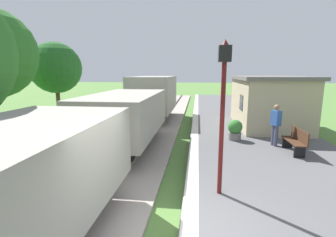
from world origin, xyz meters
TOP-DOWN VIEW (x-y plane):
  - platform_edge_stripe at (0.40, 0.00)m, footprint 0.36×60.00m
  - track_ballast at (-2.40, 0.00)m, footprint 3.80×60.00m
  - rail_near at (-1.68, 0.00)m, footprint 0.07×60.00m
  - rail_far at (-3.12, 0.00)m, footprint 0.07×60.00m
  - freight_train at (-2.40, 6.06)m, footprint 2.50×19.40m
  - station_hut at (4.40, 10.18)m, footprint 3.50×5.80m
  - bench_near_hut at (4.19, 5.30)m, footprint 0.42×1.50m
  - person_waiting at (3.68, 6.14)m, footprint 0.37×0.45m
  - potted_planter at (2.19, 6.86)m, footprint 0.64×0.64m
  - lamp_post_near at (1.09, 1.74)m, footprint 0.28×0.28m
  - tree_field_left at (-9.37, 12.23)m, footprint 3.52×3.52m

SIDE VIEW (x-z plane):
  - track_ballast at x=-2.40m, z-range 0.00..0.12m
  - rail_near at x=-1.68m, z-range 0.12..0.26m
  - rail_far at x=-3.12m, z-range 0.12..0.26m
  - platform_edge_stripe at x=0.40m, z-range 0.25..0.26m
  - bench_near_hut at x=4.19m, z-range 0.27..1.18m
  - potted_planter at x=2.19m, z-range 0.26..1.18m
  - person_waiting at x=3.68m, z-range 0.33..2.04m
  - freight_train at x=-2.40m, z-range 0.15..2.87m
  - station_hut at x=4.40m, z-range 0.26..3.04m
  - lamp_post_near at x=1.09m, z-range 0.95..4.65m
  - tree_field_left at x=-9.37m, z-range 0.89..6.21m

